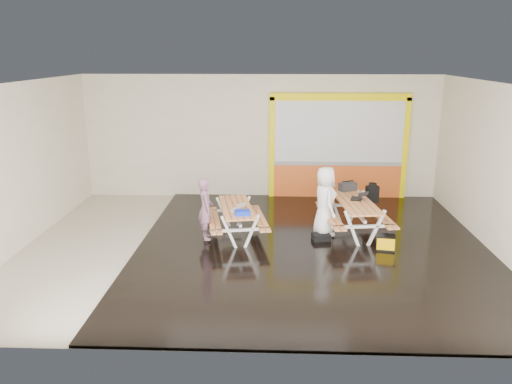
{
  "coord_description": "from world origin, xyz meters",
  "views": [
    {
      "loc": [
        0.44,
        -10.3,
        4.12
      ],
      "look_at": [
        0.0,
        0.9,
        1.0
      ],
      "focal_mm": 35.64,
      "sensor_mm": 36.0,
      "label": 1
    }
  ],
  "objects_px": {
    "backpack": "(372,193)",
    "dark_case": "(321,237)",
    "laptop_left": "(238,208)",
    "fluke_bag": "(386,243)",
    "person_right": "(325,201)",
    "blue_pouch": "(242,213)",
    "toolbox": "(347,187)",
    "laptop_right": "(359,197)",
    "picnic_table_left": "(237,214)",
    "picnic_table_right": "(355,209)",
    "person_left": "(206,209)"
  },
  "relations": [
    {
      "from": "picnic_table_left",
      "to": "laptop_left",
      "type": "distance_m",
      "value": 0.35
    },
    {
      "from": "picnic_table_left",
      "to": "laptop_right",
      "type": "bearing_deg",
      "value": 8.62
    },
    {
      "from": "person_right",
      "to": "dark_case",
      "type": "xyz_separation_m",
      "value": [
        -0.09,
        -0.3,
        -0.74
      ]
    },
    {
      "from": "picnic_table_left",
      "to": "fluke_bag",
      "type": "distance_m",
      "value": 3.31
    },
    {
      "from": "person_right",
      "to": "fluke_bag",
      "type": "relative_size",
      "value": 3.77
    },
    {
      "from": "laptop_right",
      "to": "person_right",
      "type": "bearing_deg",
      "value": -159.2
    },
    {
      "from": "person_left",
      "to": "backpack",
      "type": "height_order",
      "value": "person_left"
    },
    {
      "from": "picnic_table_left",
      "to": "laptop_left",
      "type": "xyz_separation_m",
      "value": [
        0.05,
        -0.26,
        0.22
      ]
    },
    {
      "from": "person_left",
      "to": "toolbox",
      "type": "height_order",
      "value": "person_left"
    },
    {
      "from": "picnic_table_right",
      "to": "dark_case",
      "type": "xyz_separation_m",
      "value": [
        -0.79,
        -0.48,
        -0.51
      ]
    },
    {
      "from": "person_right",
      "to": "toolbox",
      "type": "bearing_deg",
      "value": -45.38
    },
    {
      "from": "blue_pouch",
      "to": "toolbox",
      "type": "relative_size",
      "value": 0.68
    },
    {
      "from": "blue_pouch",
      "to": "fluke_bag",
      "type": "height_order",
      "value": "blue_pouch"
    },
    {
      "from": "laptop_right",
      "to": "fluke_bag",
      "type": "height_order",
      "value": "laptop_right"
    },
    {
      "from": "person_right",
      "to": "laptop_right",
      "type": "height_order",
      "value": "person_right"
    },
    {
      "from": "picnic_table_right",
      "to": "toolbox",
      "type": "height_order",
      "value": "toolbox"
    },
    {
      "from": "toolbox",
      "to": "laptop_right",
      "type": "bearing_deg",
      "value": -78.17
    },
    {
      "from": "laptop_left",
      "to": "picnic_table_right",
      "type": "bearing_deg",
      "value": 11.92
    },
    {
      "from": "person_left",
      "to": "backpack",
      "type": "distance_m",
      "value": 4.19
    },
    {
      "from": "blue_pouch",
      "to": "fluke_bag",
      "type": "bearing_deg",
      "value": -2.46
    },
    {
      "from": "blue_pouch",
      "to": "laptop_left",
      "type": "bearing_deg",
      "value": 110.17
    },
    {
      "from": "picnic_table_right",
      "to": "person_right",
      "type": "bearing_deg",
      "value": -165.89
    },
    {
      "from": "laptop_left",
      "to": "backpack",
      "type": "bearing_deg",
      "value": 25.07
    },
    {
      "from": "blue_pouch",
      "to": "backpack",
      "type": "bearing_deg",
      "value": 30.84
    },
    {
      "from": "picnic_table_left",
      "to": "fluke_bag",
      "type": "relative_size",
      "value": 4.96
    },
    {
      "from": "laptop_left",
      "to": "fluke_bag",
      "type": "distance_m",
      "value": 3.25
    },
    {
      "from": "picnic_table_right",
      "to": "laptop_left",
      "type": "xyz_separation_m",
      "value": [
        -2.64,
        -0.56,
        0.16
      ]
    },
    {
      "from": "person_right",
      "to": "laptop_left",
      "type": "relative_size",
      "value": 4.81
    },
    {
      "from": "backpack",
      "to": "dark_case",
      "type": "bearing_deg",
      "value": -133.55
    },
    {
      "from": "laptop_left",
      "to": "backpack",
      "type": "relative_size",
      "value": 0.67
    },
    {
      "from": "laptop_right",
      "to": "dark_case",
      "type": "distance_m",
      "value": 1.32
    },
    {
      "from": "backpack",
      "to": "dark_case",
      "type": "relative_size",
      "value": 1.29
    },
    {
      "from": "person_right",
      "to": "backpack",
      "type": "xyz_separation_m",
      "value": [
        1.26,
        1.12,
        -0.11
      ]
    },
    {
      "from": "person_right",
      "to": "fluke_bag",
      "type": "bearing_deg",
      "value": -139.08
    },
    {
      "from": "person_left",
      "to": "fluke_bag",
      "type": "bearing_deg",
      "value": -112.65
    },
    {
      "from": "picnic_table_right",
      "to": "laptop_left",
      "type": "distance_m",
      "value": 2.7
    },
    {
      "from": "laptop_right",
      "to": "toolbox",
      "type": "relative_size",
      "value": 0.94
    },
    {
      "from": "person_right",
      "to": "backpack",
      "type": "relative_size",
      "value": 3.21
    },
    {
      "from": "person_left",
      "to": "laptop_right",
      "type": "xyz_separation_m",
      "value": [
        3.45,
        0.72,
        0.09
      ]
    },
    {
      "from": "person_right",
      "to": "blue_pouch",
      "type": "relative_size",
      "value": 4.86
    },
    {
      "from": "picnic_table_right",
      "to": "backpack",
      "type": "distance_m",
      "value": 1.1
    },
    {
      "from": "picnic_table_left",
      "to": "toolbox",
      "type": "distance_m",
      "value": 2.91
    },
    {
      "from": "laptop_right",
      "to": "blue_pouch",
      "type": "relative_size",
      "value": 1.38
    },
    {
      "from": "toolbox",
      "to": "backpack",
      "type": "relative_size",
      "value": 0.96
    },
    {
      "from": "toolbox",
      "to": "fluke_bag",
      "type": "xyz_separation_m",
      "value": [
        0.58,
        -1.92,
        -0.71
      ]
    },
    {
      "from": "picnic_table_left",
      "to": "backpack",
      "type": "height_order",
      "value": "backpack"
    },
    {
      "from": "picnic_table_right",
      "to": "backpack",
      "type": "height_order",
      "value": "backpack"
    },
    {
      "from": "backpack",
      "to": "fluke_bag",
      "type": "height_order",
      "value": "backpack"
    },
    {
      "from": "dark_case",
      "to": "backpack",
      "type": "bearing_deg",
      "value": 46.45
    },
    {
      "from": "laptop_right",
      "to": "person_left",
      "type": "bearing_deg",
      "value": -168.25
    }
  ]
}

